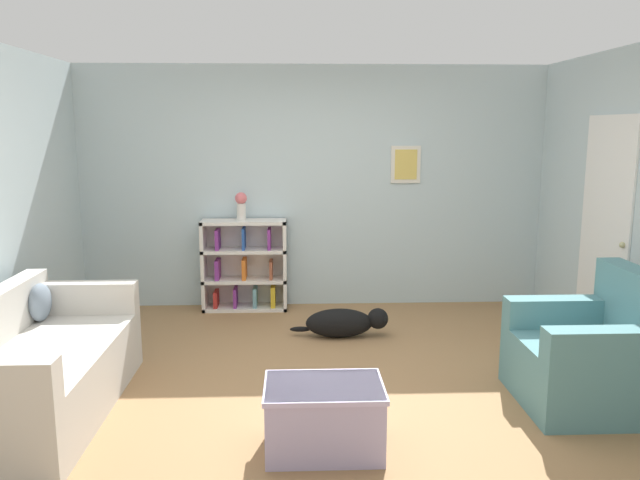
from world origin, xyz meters
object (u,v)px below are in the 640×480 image
(bookshelf, at_px, (245,266))
(recliner_chair, at_px, (592,356))
(vase, at_px, (241,205))
(dog, at_px, (345,322))
(coffee_table, at_px, (324,415))
(couch, at_px, (34,370))

(bookshelf, distance_m, recliner_chair, 3.62)
(recliner_chair, xyz_separation_m, vase, (-2.66, 2.46, 0.79))
(dog, height_order, vase, vase)
(coffee_table, bearing_deg, dog, 82.01)
(bookshelf, bearing_deg, dog, -44.55)
(couch, xyz_separation_m, coffee_table, (1.95, -0.57, -0.09))
(couch, height_order, coffee_table, couch)
(dog, relative_size, vase, 3.12)
(bookshelf, xyz_separation_m, coffee_table, (0.71, -3.07, -0.24))
(coffee_table, xyz_separation_m, dog, (0.29, 2.08, -0.08))
(recliner_chair, bearing_deg, couch, -179.86)
(recliner_chair, relative_size, dog, 1.04)
(coffee_table, bearing_deg, vase, 103.55)
(dog, distance_m, vase, 1.73)
(bookshelf, height_order, vase, vase)
(bookshelf, xyz_separation_m, vase, (-0.02, -0.02, 0.67))
(bookshelf, xyz_separation_m, recliner_chair, (2.63, -2.48, -0.12))
(recliner_chair, distance_m, coffee_table, 2.01)
(couch, height_order, vase, vase)
(vase, bearing_deg, recliner_chair, -42.80)
(couch, relative_size, bookshelf, 1.92)
(couch, bearing_deg, dog, 33.87)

